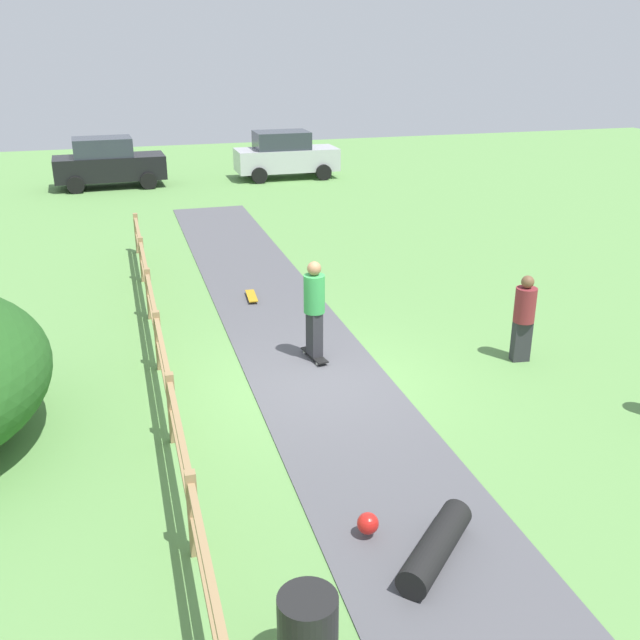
{
  "coord_description": "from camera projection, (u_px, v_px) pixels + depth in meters",
  "views": [
    {
      "loc": [
        -3.08,
        -10.68,
        5.54
      ],
      "look_at": [
        0.1,
        0.34,
        1.0
      ],
      "focal_mm": 40.31,
      "sensor_mm": 36.0,
      "label": 1
    }
  ],
  "objects": [
    {
      "name": "skater_riding",
      "position": [
        314.0,
        306.0,
        12.83
      ],
      "size": [
        0.44,
        0.82,
        1.86
      ],
      "color": "black",
      "rests_on": "asphalt_path"
    },
    {
      "name": "ground_plane",
      "position": [
        320.0,
        381.0,
        12.37
      ],
      "size": [
        60.0,
        60.0,
        0.0
      ],
      "primitive_type": "plane",
      "color": "#60934C"
    },
    {
      "name": "skateboard_loose",
      "position": [
        252.0,
        296.0,
        16.19
      ],
      "size": [
        0.26,
        0.81,
        0.08
      ],
      "color": "#BF8C19",
      "rests_on": "asphalt_path"
    },
    {
      "name": "skater_fallen",
      "position": [
        430.0,
        545.0,
        8.09
      ],
      "size": [
        1.37,
        1.37,
        0.36
      ],
      "color": "black",
      "rests_on": "asphalt_path"
    },
    {
      "name": "asphalt_path",
      "position": [
        320.0,
        381.0,
        12.37
      ],
      "size": [
        2.4,
        28.0,
        0.02
      ],
      "primitive_type": "cube",
      "color": "#515156",
      "rests_on": "ground_plane"
    },
    {
      "name": "bystander_maroon",
      "position": [
        524.0,
        315.0,
        12.87
      ],
      "size": [
        0.42,
        0.42,
        1.63
      ],
      "color": "#2D2D33",
      "rests_on": "ground_plane"
    },
    {
      "name": "wooden_fence",
      "position": [
        164.0,
        364.0,
        11.46
      ],
      "size": [
        0.12,
        18.12,
        1.1
      ],
      "color": "#997A51",
      "rests_on": "ground_plane"
    },
    {
      "name": "trash_bin",
      "position": [
        308.0,
        637.0,
        6.53
      ],
      "size": [
        0.56,
        0.56,
        0.9
      ],
      "primitive_type": "cylinder",
      "color": "black",
      "rests_on": "ground_plane"
    },
    {
      "name": "parked_car_black",
      "position": [
        108.0,
        163.0,
        27.99
      ],
      "size": [
        4.26,
        2.13,
        1.92
      ],
      "color": "black",
      "rests_on": "ground_plane"
    },
    {
      "name": "parked_car_silver",
      "position": [
        285.0,
        155.0,
        29.82
      ],
      "size": [
        4.21,
        2.01,
        1.92
      ],
      "color": "#B7B7BC",
      "rests_on": "ground_plane"
    }
  ]
}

